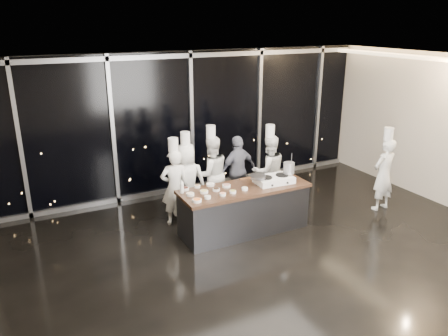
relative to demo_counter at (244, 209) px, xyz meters
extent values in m
plane|color=black|center=(0.00, -0.90, -0.45)|extent=(9.00, 9.00, 0.00)
cube|color=beige|center=(0.00, 2.60, 1.15)|extent=(9.00, 0.02, 3.20)
cube|color=silver|center=(0.00, -0.90, 2.75)|extent=(9.00, 7.00, 0.02)
cube|color=black|center=(0.00, 2.54, 1.15)|extent=(8.90, 0.04, 3.18)
cube|color=#989AA0|center=(0.00, 2.49, 2.65)|extent=(8.90, 0.08, 0.10)
cube|color=#989AA0|center=(0.00, 2.49, -0.40)|extent=(8.90, 0.08, 0.10)
cube|color=#989AA0|center=(-3.60, 2.49, 1.15)|extent=(0.08, 0.08, 3.20)
cube|color=#989AA0|center=(-1.80, 2.49, 1.15)|extent=(0.08, 0.08, 3.20)
cube|color=#989AA0|center=(0.00, 2.49, 1.15)|extent=(0.08, 0.08, 3.20)
cube|color=#989AA0|center=(1.80, 2.49, 1.15)|extent=(0.08, 0.08, 3.20)
cube|color=#989AA0|center=(3.60, 2.49, 1.15)|extent=(0.08, 0.08, 3.20)
cube|color=#35353A|center=(0.00, 0.00, -0.03)|extent=(2.40, 0.80, 0.84)
cube|color=#482A1E|center=(0.00, 0.00, 0.42)|extent=(2.46, 0.86, 0.06)
cube|color=white|center=(0.61, -0.05, 0.51)|extent=(0.73, 0.47, 0.12)
cylinder|color=black|center=(0.44, -0.04, 0.58)|extent=(0.25, 0.25, 0.02)
cylinder|color=black|center=(0.79, -0.06, 0.58)|extent=(0.25, 0.25, 0.02)
cylinder|color=black|center=(0.44, -0.27, 0.50)|extent=(0.04, 0.02, 0.04)
cylinder|color=black|center=(0.76, -0.29, 0.50)|extent=(0.04, 0.02, 0.04)
cylinder|color=slate|center=(0.27, -0.01, 0.61)|extent=(0.33, 0.33, 0.05)
cube|color=#4C2B14|center=(0.00, 0.00, 0.62)|extent=(0.23, 0.04, 0.02)
cylinder|color=silver|center=(0.94, -0.05, 0.69)|extent=(0.22, 0.22, 0.21)
cylinder|color=white|center=(-1.06, -0.23, 0.47)|extent=(0.16, 0.16, 0.04)
cylinder|color=orange|center=(-1.06, -0.23, 0.49)|extent=(0.13, 0.13, 0.01)
cylinder|color=white|center=(-1.06, 0.07, 0.47)|extent=(0.14, 0.14, 0.04)
cylinder|color=beige|center=(-1.06, 0.07, 0.49)|extent=(0.11, 0.11, 0.01)
cylinder|color=white|center=(-1.04, 0.36, 0.47)|extent=(0.16, 0.16, 0.04)
cylinder|color=#361510|center=(-1.04, 0.36, 0.49)|extent=(0.14, 0.14, 0.01)
cylinder|color=white|center=(-0.83, -0.19, 0.47)|extent=(0.11, 0.11, 0.04)
cylinder|color=beige|center=(-0.83, -0.19, 0.49)|extent=(0.09, 0.09, 0.01)
cylinder|color=white|center=(-0.79, 0.07, 0.47)|extent=(0.15, 0.15, 0.04)
cylinder|color=#CABB65|center=(-0.79, 0.07, 0.49)|extent=(0.12, 0.12, 0.01)
cylinder|color=white|center=(-0.79, 0.37, 0.47)|extent=(0.11, 0.11, 0.04)
cylinder|color=#A27D51|center=(-0.79, 0.37, 0.49)|extent=(0.09, 0.09, 0.01)
cylinder|color=white|center=(-0.54, -0.18, 0.47)|extent=(0.11, 0.11, 0.04)
cylinder|color=#F78E66|center=(-0.54, -0.18, 0.49)|extent=(0.09, 0.09, 0.01)
cylinder|color=white|center=(-0.55, 0.07, 0.47)|extent=(0.13, 0.13, 0.04)
cylinder|color=black|center=(-0.55, 0.07, 0.49)|extent=(0.10, 0.10, 0.01)
cylinder|color=white|center=(-0.54, 0.35, 0.47)|extent=(0.15, 0.15, 0.04)
cylinder|color=white|center=(-0.54, 0.35, 0.49)|extent=(0.12, 0.12, 0.01)
cylinder|color=white|center=(-0.33, -0.16, 0.47)|extent=(0.12, 0.12, 0.04)
cylinder|color=#A7A242|center=(-0.33, -0.16, 0.49)|extent=(0.10, 0.10, 0.01)
cylinder|color=white|center=(-0.30, 0.15, 0.47)|extent=(0.15, 0.15, 0.04)
cylinder|color=#AF7164|center=(-0.30, 0.15, 0.49)|extent=(0.12, 0.12, 0.01)
cylinder|color=white|center=(-0.06, -0.13, 0.47)|extent=(0.11, 0.11, 0.04)
cylinder|color=beige|center=(-0.06, -0.13, 0.49)|extent=(0.09, 0.09, 0.01)
cylinder|color=white|center=(-1.14, 0.25, 0.54)|extent=(0.07, 0.07, 0.19)
cone|color=white|center=(-1.14, 0.25, 0.67)|extent=(0.06, 0.06, 0.06)
imported|color=white|center=(-1.03, 0.91, 0.30)|extent=(0.60, 0.44, 1.51)
cylinder|color=white|center=(-1.03, 0.91, 1.16)|extent=(0.21, 0.21, 0.26)
imported|color=white|center=(-0.72, 1.07, 0.33)|extent=(0.89, 0.74, 1.56)
cylinder|color=white|center=(-0.72, 1.07, 1.21)|extent=(0.25, 0.25, 0.26)
imported|color=white|center=(-0.13, 1.18, 0.35)|extent=(0.79, 0.63, 1.60)
cylinder|color=white|center=(-0.13, 1.18, 1.25)|extent=(0.19, 0.19, 0.26)
imported|color=#121634|center=(0.54, 1.24, 0.31)|extent=(0.94, 0.51, 1.52)
imported|color=white|center=(1.08, 0.86, 0.33)|extent=(0.82, 0.67, 1.56)
cylinder|color=white|center=(1.08, 0.86, 1.20)|extent=(0.21, 0.21, 0.26)
imported|color=white|center=(3.11, -0.40, 0.32)|extent=(0.60, 0.43, 1.55)
cylinder|color=white|center=(3.11, -0.40, 1.20)|extent=(0.21, 0.21, 0.26)
camera|label=1|loc=(-3.72, -6.56, 3.40)|focal=35.00mm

